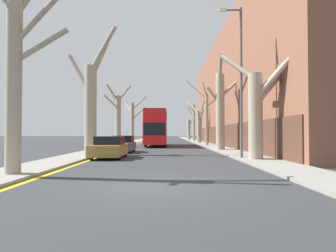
% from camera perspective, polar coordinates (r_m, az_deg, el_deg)
% --- Properties ---
extents(ground_plane, '(300.00, 300.00, 0.00)m').
position_cam_1_polar(ground_plane, '(9.19, -2.66, -11.41)').
color(ground_plane, '#2B2D30').
extents(sidewalk_left, '(2.36, 120.00, 0.12)m').
position_cam_1_polar(sidewalk_left, '(59.36, -6.09, -2.84)').
color(sidewalk_left, gray).
rests_on(sidewalk_left, ground).
extents(sidewalk_right, '(2.36, 120.00, 0.12)m').
position_cam_1_polar(sidewalk_right, '(59.29, 4.84, -2.84)').
color(sidewalk_right, gray).
rests_on(sidewalk_right, ground).
extents(building_facade_right, '(10.08, 49.79, 14.10)m').
position_cam_1_polar(building_facade_right, '(40.60, 16.20, 6.39)').
color(building_facade_right, brown).
rests_on(building_facade_right, ground).
extents(kerb_line_stripe, '(0.24, 120.00, 0.01)m').
position_cam_1_polar(kerb_line_stripe, '(59.24, -4.78, -2.90)').
color(kerb_line_stripe, yellow).
rests_on(kerb_line_stripe, ground).
extents(street_tree_left_0, '(4.73, 1.45, 8.91)m').
position_cam_1_polar(street_tree_left_0, '(12.64, -27.24, 10.51)').
color(street_tree_left_0, gray).
rests_on(street_tree_left_0, ground).
extents(street_tree_left_1, '(4.04, 1.97, 9.61)m').
position_cam_1_polar(street_tree_left_1, '(23.22, -14.68, 4.63)').
color(street_tree_left_1, gray).
rests_on(street_tree_left_1, ground).
extents(street_tree_left_2, '(3.14, 2.09, 7.19)m').
position_cam_1_polar(street_tree_left_2, '(34.96, -9.82, 1.66)').
color(street_tree_left_2, gray).
rests_on(street_tree_left_2, ground).
extents(street_tree_left_3, '(3.93, 3.95, 7.31)m').
position_cam_1_polar(street_tree_left_3, '(47.19, -6.98, 1.03)').
color(street_tree_left_3, gray).
rests_on(street_tree_left_3, ground).
extents(street_tree_right_0, '(4.00, 3.70, 6.61)m').
position_cam_1_polar(street_tree_right_0, '(18.04, 16.54, 3.55)').
color(street_tree_right_0, gray).
rests_on(street_tree_right_0, ground).
extents(street_tree_right_1, '(3.28, 4.62, 8.39)m').
position_cam_1_polar(street_tree_right_1, '(27.76, 9.68, 3.45)').
color(street_tree_right_1, gray).
rests_on(street_tree_right_1, ground).
extents(street_tree_right_2, '(4.96, 2.18, 8.38)m').
position_cam_1_polar(street_tree_right_2, '(37.58, 7.10, 1.93)').
color(street_tree_right_2, gray).
rests_on(street_tree_right_2, ground).
extents(street_tree_right_3, '(2.89, 3.57, 6.81)m').
position_cam_1_polar(street_tree_right_3, '(47.46, 5.64, 0.38)').
color(street_tree_right_3, gray).
rests_on(street_tree_right_3, ground).
extents(street_tree_right_4, '(2.96, 2.12, 7.24)m').
position_cam_1_polar(street_tree_right_4, '(57.76, 4.68, 0.82)').
color(street_tree_right_4, gray).
rests_on(street_tree_right_4, ground).
extents(street_tree_right_5, '(1.37, 1.76, 5.36)m').
position_cam_1_polar(street_tree_right_5, '(68.85, 3.76, -0.51)').
color(street_tree_right_5, gray).
rests_on(street_tree_right_5, ground).
extents(double_decker_bus, '(2.54, 11.57, 4.26)m').
position_cam_1_polar(double_decker_bus, '(37.28, -2.46, -0.10)').
color(double_decker_bus, red).
rests_on(double_decker_bus, ground).
extents(parked_car_0, '(1.87, 4.12, 1.40)m').
position_cam_1_polar(parked_car_0, '(19.59, -11.35, -4.07)').
color(parked_car_0, olive).
rests_on(parked_car_0, ground).
extents(parked_car_1, '(1.76, 4.00, 1.39)m').
position_cam_1_polar(parked_car_1, '(25.31, -8.82, -3.48)').
color(parked_car_1, '#4C5156').
rests_on(parked_car_1, ground).
extents(lamp_post, '(1.40, 0.20, 9.26)m').
position_cam_1_polar(lamp_post, '(18.90, 13.25, 9.35)').
color(lamp_post, '#4C4F54').
rests_on(lamp_post, ground).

